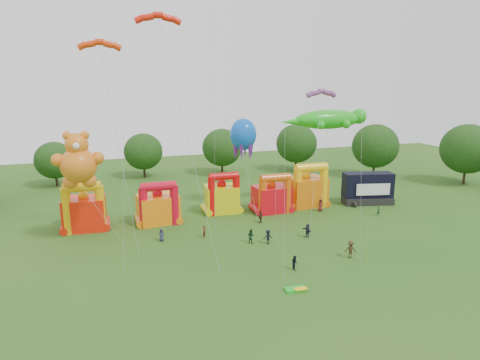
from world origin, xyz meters
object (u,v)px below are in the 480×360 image
object	(u,v)px
octopus_kite	(244,144)
spectator_4	(261,217)
bouncy_castle_0	(84,211)
bouncy_castle_2	(222,197)
teddy_bear_kite	(85,178)
spectator_0	(161,235)
gecko_kite	(326,141)
stage_trailer	(368,189)

from	to	relation	value
octopus_kite	spectator_4	bearing A→B (deg)	-91.81
bouncy_castle_0	bouncy_castle_2	size ratio (longest dim) A/B	1.06
teddy_bear_kite	spectator_0	world-z (taller)	teddy_bear_kite
gecko_kite	spectator_0	size ratio (longest dim) A/B	9.49
teddy_bear_kite	octopus_kite	distance (m)	24.43
stage_trailer	spectator_0	world-z (taller)	stage_trailer
bouncy_castle_2	octopus_kite	size ratio (longest dim) A/B	0.46
stage_trailer	octopus_kite	xyz separation A→B (m)	(-19.49, 4.19, 7.52)
stage_trailer	spectator_0	size ratio (longest dim) A/B	5.20
spectator_4	gecko_kite	bearing A→B (deg)	162.66
spectator_0	spectator_4	size ratio (longest dim) A/B	0.88
bouncy_castle_0	gecko_kite	world-z (taller)	gecko_kite
bouncy_castle_2	octopus_kite	world-z (taller)	octopus_kite
teddy_bear_kite	stage_trailer	bearing A→B (deg)	6.49
bouncy_castle_0	spectator_4	distance (m)	23.63
teddy_bear_kite	spectator_0	size ratio (longest dim) A/B	8.69
spectator_4	bouncy_castle_0	bearing A→B (deg)	-52.25
stage_trailer	teddy_bear_kite	world-z (taller)	teddy_bear_kite
bouncy_castle_2	teddy_bear_kite	size ratio (longest dim) A/B	0.46
teddy_bear_kite	gecko_kite	size ratio (longest dim) A/B	0.92
spectator_4	spectator_0	bearing A→B (deg)	-29.73
gecko_kite	spectator_0	bearing A→B (deg)	-162.77
bouncy_castle_0	bouncy_castle_2	world-z (taller)	bouncy_castle_0
bouncy_castle_0	octopus_kite	world-z (taller)	octopus_kite
teddy_bear_kite	gecko_kite	world-z (taller)	gecko_kite
teddy_bear_kite	bouncy_castle_2	bearing A→B (deg)	21.67
teddy_bear_kite	octopus_kite	bearing A→B (deg)	21.64
gecko_kite	octopus_kite	distance (m)	12.86
stage_trailer	spectator_0	xyz separation A→B (m)	(-33.81, -6.59, -1.64)
bouncy_castle_0	gecko_kite	size ratio (longest dim) A/B	0.45
spectator_0	bouncy_castle_0	bearing A→B (deg)	133.49
octopus_kite	gecko_kite	bearing A→B (deg)	-10.88
gecko_kite	spectator_0	distance (m)	29.72
bouncy_castle_2	teddy_bear_kite	world-z (taller)	teddy_bear_kite
bouncy_castle_0	spectator_4	bearing A→B (deg)	-11.42
bouncy_castle_0	gecko_kite	bearing A→B (deg)	1.48
stage_trailer	octopus_kite	distance (m)	21.30
bouncy_castle_2	octopus_kite	bearing A→B (deg)	21.48
bouncy_castle_0	bouncy_castle_2	xyz separation A→B (m)	(19.35, 1.78, -0.14)
octopus_kite	bouncy_castle_2	bearing A→B (deg)	-158.52
octopus_kite	spectator_0	xyz separation A→B (m)	(-14.32, -10.78, -9.16)
stage_trailer	spectator_4	distance (m)	20.17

